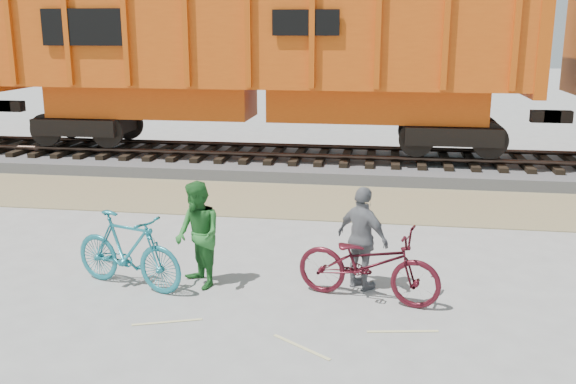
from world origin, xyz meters
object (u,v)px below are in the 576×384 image
Objects in this scene: hopper_car_center at (261,56)px; person_man at (198,235)px; bicycle_maroon at (368,264)px; person_woman at (363,239)px; bicycle_teal at (128,250)px.

hopper_car_center is 8.93× the size of person_man.
hopper_car_center reaches higher than bicycle_maroon.
person_woman is (2.36, 0.28, -0.02)m from person_man.
bicycle_maroon is at bearing 141.52° from person_woman.
person_woman is (-0.10, 0.40, 0.23)m from bicycle_maroon.
bicycle_maroon is 2.48m from person_man.
person_man reaches higher than bicycle_maroon.
hopper_car_center reaches higher than person_woman.
person_woman is (3.36, 0.48, 0.20)m from bicycle_teal.
bicycle_teal is at bearing 105.48° from bicycle_maroon.
bicycle_teal is 0.92× the size of bicycle_maroon.
bicycle_maroon is (3.46, 0.08, -0.03)m from bicycle_teal.
bicycle_teal is at bearing -119.58° from person_man.
person_man reaches higher than person_woman.
hopper_car_center is 6.89× the size of bicycle_maroon.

